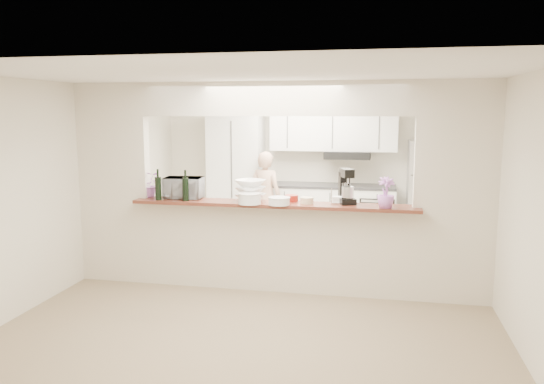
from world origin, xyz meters
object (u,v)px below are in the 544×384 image
(toaster_oven, at_px, (184,188))
(stand_mixer, at_px, (346,188))
(refrigerator, at_px, (431,193))
(person, at_px, (266,198))

(toaster_oven, distance_m, stand_mixer, 2.00)
(refrigerator, xyz_separation_m, toaster_oven, (-3.20, -2.60, 0.37))
(refrigerator, bearing_deg, person, -172.47)
(stand_mixer, bearing_deg, refrigerator, 65.03)
(toaster_oven, relative_size, person, 0.31)
(refrigerator, distance_m, toaster_oven, 4.14)
(toaster_oven, bearing_deg, refrigerator, 33.93)
(refrigerator, relative_size, toaster_oven, 3.65)
(toaster_oven, bearing_deg, person, 71.01)
(person, bearing_deg, toaster_oven, 90.28)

